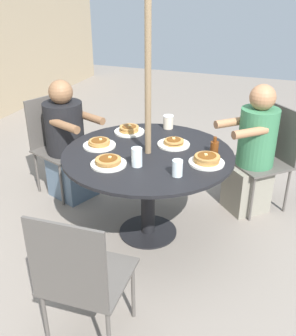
{
  "coord_description": "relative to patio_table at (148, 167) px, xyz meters",
  "views": [
    {
      "loc": [
        -2.58,
        -0.96,
        1.97
      ],
      "look_at": [
        0.0,
        0.0,
        0.61
      ],
      "focal_mm": 42.0,
      "sensor_mm": 36.0,
      "label": 1
    }
  ],
  "objects": [
    {
      "name": "patio_table",
      "position": [
        0.0,
        0.0,
        0.0
      ],
      "size": [
        1.32,
        1.32,
        0.74
      ],
      "color": "black",
      "rests_on": "ground"
    },
    {
      "name": "pancake_plate_a",
      "position": [
        -0.3,
        0.19,
        0.14
      ],
      "size": [
        0.26,
        0.26,
        0.06
      ],
      "color": "silver",
      "rests_on": "patio_table"
    },
    {
      "name": "pancake_plate_c",
      "position": [
        -0.03,
        -0.46,
        0.15
      ],
      "size": [
        0.26,
        0.26,
        0.08
      ],
      "color": "silver",
      "rests_on": "patio_table"
    },
    {
      "name": "coffee_cup",
      "position": [
        0.56,
        0.02,
        0.18
      ],
      "size": [
        0.09,
        0.09,
        0.12
      ],
      "color": "beige",
      "rests_on": "patio_table"
    },
    {
      "name": "diner_east",
      "position": [
        0.69,
        -0.73,
        -0.08
      ],
      "size": [
        0.56,
        0.56,
        1.16
      ],
      "rotation": [
        0.0,
        0.0,
        0.76
      ],
      "color": "gray",
      "rests_on": "ground"
    },
    {
      "name": "syrup_bottle",
      "position": [
        0.17,
        -0.48,
        0.17
      ],
      "size": [
        0.08,
        0.06,
        0.13
      ],
      "color": "#602D0F",
      "rests_on": "patio_table"
    },
    {
      "name": "drinking_glass_a",
      "position": [
        -0.29,
        -0.32,
        0.18
      ],
      "size": [
        0.07,
        0.07,
        0.11
      ],
      "primitive_type": "cylinder",
      "color": "silver",
      "rests_on": "patio_table"
    },
    {
      "name": "patio_chair_north",
      "position": [
        -1.18,
        -0.05,
        -0.09
      ],
      "size": [
        0.47,
        0.47,
        0.93
      ],
      "rotation": [
        0.0,
        0.0,
        -1.53
      ],
      "color": "#514C47",
      "rests_on": "ground"
    },
    {
      "name": "patio_chair_east",
      "position": [
        0.82,
        -0.86,
        -0.09
      ],
      "size": [
        0.64,
        0.64,
        0.93
      ],
      "rotation": [
        0.0,
        0.0,
        0.76
      ],
      "color": "#514C47",
      "rests_on": "ground"
    },
    {
      "name": "ground_plane",
      "position": [
        0.0,
        0.0,
        -0.62
      ],
      "size": [
        12.0,
        12.0,
        0.0
      ],
      "primitive_type": "plane",
      "color": "gray"
    },
    {
      "name": "diner_south",
      "position": [
        0.35,
        0.94,
        -0.1
      ],
      "size": [
        0.51,
        0.6,
        1.14
      ],
      "rotation": [
        0.0,
        0.0,
        -3.5
      ],
      "color": "slate",
      "rests_on": "ground"
    },
    {
      "name": "pancake_plate_b",
      "position": [
        0.21,
        -0.14,
        0.14
      ],
      "size": [
        0.26,
        0.26,
        0.06
      ],
      "color": "silver",
      "rests_on": "patio_table"
    },
    {
      "name": "patio_chair_south",
      "position": [
        0.42,
        1.11,
        -0.09
      ],
      "size": [
        0.58,
        0.58,
        0.93
      ],
      "rotation": [
        0.0,
        0.0,
        -3.5
      ],
      "color": "#514C47",
      "rests_on": "ground"
    },
    {
      "name": "pancake_plate_d",
      "position": [
        0.34,
        0.3,
        0.14
      ],
      "size": [
        0.26,
        0.26,
        0.07
      ],
      "color": "silver",
      "rests_on": "patio_table"
    },
    {
      "name": "umbrella_pole",
      "position": [
        0.0,
        0.0,
        0.62
      ],
      "size": [
        0.05,
        0.05,
        2.48
      ],
      "primitive_type": "cylinder",
      "color": "#846B4C",
      "rests_on": "ground"
    },
    {
      "name": "drinking_glass_b",
      "position": [
        -0.24,
        -0.01,
        0.19
      ],
      "size": [
        0.08,
        0.08,
        0.14
      ],
      "primitive_type": "cylinder",
      "color": "silver",
      "rests_on": "patio_table"
    },
    {
      "name": "pancake_plate_e",
      "position": [
        -0.02,
        0.4,
        0.14
      ],
      "size": [
        0.26,
        0.26,
        0.06
      ],
      "color": "silver",
      "rests_on": "patio_table"
    }
  ]
}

